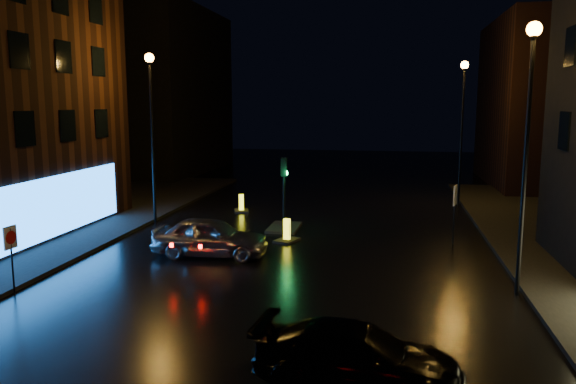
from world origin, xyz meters
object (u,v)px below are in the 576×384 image
Objects in this scene: bollard_near at (287,236)px; bollard_far at (241,208)px; road_sign_left at (11,243)px; road_sign_right at (455,200)px; silver_hatchback at (210,237)px; dark_sedan at (357,356)px; traffic_signal at (284,218)px.

bollard_near reaches higher than bollard_far.
road_sign_right is (14.39, 8.97, 0.28)m from road_sign_left.
bollard_far is at bearing 5.98° from silver_hatchback.
road_sign_left is (-4.73, -5.43, 0.88)m from silver_hatchback.
silver_hatchback reaches higher than bollard_far.
bollard_near is (-3.78, 12.19, -0.43)m from dark_sedan.
dark_sedan is at bearing -14.91° from road_sign_left.
road_sign_right is (10.85, -5.59, 1.72)m from bollard_far.
silver_hatchback is 3.36× the size of bollard_near.
dark_sedan is 1.74× the size of road_sign_right.
silver_hatchback is at bearing -111.33° from bollard_near.
traffic_signal is 0.76× the size of silver_hatchback.
bollard_far is (-3.15, 3.81, -0.29)m from traffic_signal.
road_sign_right is at bearing -13.01° from traffic_signal.
silver_hatchback is 3.87m from bollard_near.
road_sign_left is at bearing -110.90° from bollard_near.
bollard_far is at bearing 141.20° from bollard_near.
dark_sedan is 19.93m from bollard_far.
bollard_near is 7.34m from road_sign_right.
bollard_near is at bearing 22.56° from dark_sedan.
road_sign_left is (-6.70, -10.75, 1.15)m from traffic_signal.
traffic_signal reaches higher than bollard_far.
bollard_near is 1.05× the size of bollard_far.
silver_hatchback is at bearing -110.28° from traffic_signal.
road_sign_right is at bearing 36.40° from road_sign_left.
road_sign_left reaches higher than bollard_near.
dark_sedan is 2.04× the size of road_sign_left.
silver_hatchback is 11.27m from dark_sedan.
bollard_near is 0.61× the size of road_sign_left.
bollard_near is 0.52× the size of road_sign_right.
bollard_near is at bearing -76.92° from bollard_far.
dark_sedan is 3.32× the size of bollard_near.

